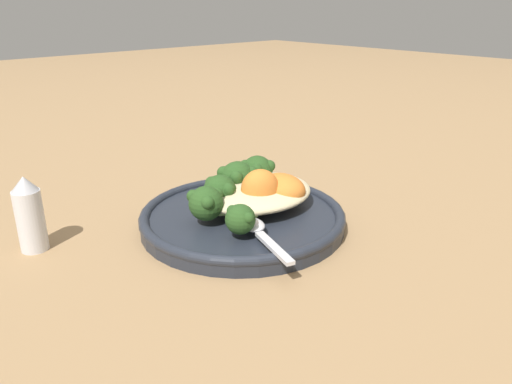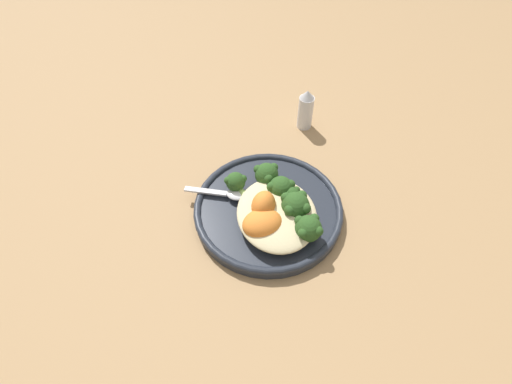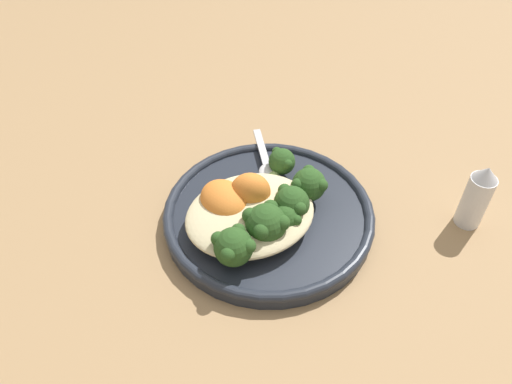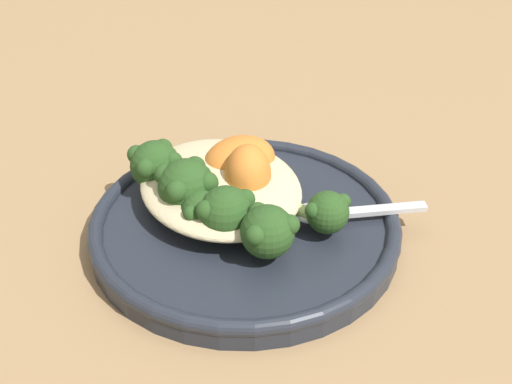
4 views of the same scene
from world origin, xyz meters
name	(u,v)px [view 3 (image 3 of 4)]	position (x,y,z in m)	size (l,w,h in m)	color
ground_plane	(248,217)	(0.00, 0.00, 0.00)	(4.00, 4.00, 0.00)	#9E7A51
plate	(269,215)	(0.02, -0.02, 0.01)	(0.24, 0.24, 0.02)	#232833
quinoa_mound	(250,214)	(-0.01, -0.03, 0.03)	(0.14, 0.12, 0.02)	beige
broccoli_stalk_0	(236,239)	(-0.04, -0.05, 0.04)	(0.08, 0.09, 0.04)	#9EBC66
broccoli_stalk_1	(263,220)	(-0.01, -0.05, 0.04)	(0.04, 0.10, 0.04)	#9EBC66
broccoli_stalk_2	(274,213)	(0.01, -0.04, 0.04)	(0.05, 0.09, 0.03)	#9EBC66
broccoli_stalk_3	(285,203)	(0.03, -0.03, 0.04)	(0.07, 0.08, 0.04)	#9EBC66
broccoli_stalk_4	(301,187)	(0.06, -0.02, 0.04)	(0.09, 0.05, 0.04)	#9EBC66
broccoli_stalk_5	(276,169)	(0.05, 0.02, 0.04)	(0.10, 0.07, 0.03)	#9EBC66
sweet_potato_chunk_0	(225,202)	(-0.03, 0.00, 0.04)	(0.06, 0.05, 0.04)	orange
sweet_potato_chunk_1	(249,192)	(0.00, -0.01, 0.05)	(0.04, 0.04, 0.05)	orange
spoon	(267,167)	(0.05, 0.04, 0.03)	(0.05, 0.11, 0.01)	silver
salt_shaker	(477,196)	(0.22, -0.13, 0.04)	(0.03, 0.03, 0.08)	silver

